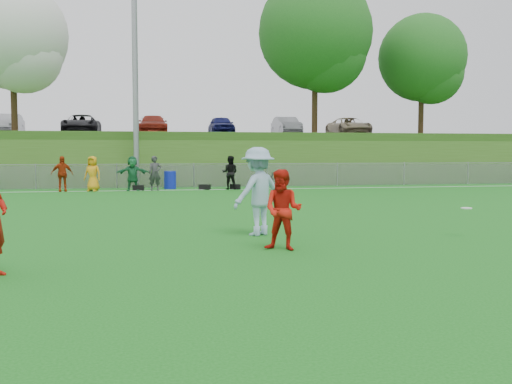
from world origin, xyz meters
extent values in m
plane|color=#135C13|center=(0.00, 0.00, 0.00)|extent=(120.00, 120.00, 0.00)
cube|color=white|center=(0.00, 18.00, 0.01)|extent=(60.00, 0.10, 0.01)
cube|color=gray|center=(0.00, 20.00, 0.60)|extent=(58.00, 0.02, 1.20)
cube|color=gray|center=(0.00, 20.00, 1.25)|extent=(58.00, 0.04, 0.04)
cylinder|color=gray|center=(-3.00, 20.80, 6.00)|extent=(0.30, 0.30, 12.00)
cube|color=#2D5217|center=(0.00, 31.00, 1.50)|extent=(120.00, 18.00, 3.00)
cube|color=black|center=(0.00, 33.00, 3.05)|extent=(120.00, 12.00, 0.10)
cylinder|color=black|center=(-10.00, 25.00, 6.75)|extent=(0.36, 0.36, 7.50)
sphere|color=silver|center=(-10.00, 25.00, 8.62)|extent=(6.30, 6.30, 6.30)
sphere|color=silver|center=(-9.40, 24.70, 7.50)|extent=(4.50, 4.50, 4.50)
cylinder|color=black|center=(8.00, 24.50, 7.25)|extent=(0.36, 0.36, 8.50)
sphere|color=#144D18|center=(8.00, 24.50, 9.38)|extent=(7.14, 7.14, 7.14)
sphere|color=#144D18|center=(8.60, 24.20, 8.10)|extent=(5.10, 5.10, 5.10)
cylinder|color=black|center=(16.00, 26.00, 6.50)|extent=(0.36, 0.36, 7.00)
sphere|color=#144D18|center=(16.00, 26.00, 8.25)|extent=(5.88, 5.88, 5.88)
sphere|color=#144D18|center=(16.60, 25.70, 7.20)|extent=(4.20, 4.20, 4.20)
imported|color=#AFAEB4|center=(-12.00, 32.00, 3.82)|extent=(1.52, 4.37, 1.44)
imported|color=black|center=(-7.00, 32.00, 3.82)|extent=(2.39, 5.18, 1.44)
imported|color=maroon|center=(-2.00, 32.00, 3.82)|extent=(2.02, 4.96, 1.44)
imported|color=#11154E|center=(3.00, 32.00, 3.82)|extent=(1.70, 4.23, 1.44)
imported|color=gray|center=(8.00, 32.00, 3.82)|extent=(1.52, 4.37, 1.44)
imported|color=#9B8A69|center=(13.00, 32.00, 3.82)|extent=(2.39, 5.18, 1.44)
imported|color=#A22A0B|center=(-6.44, 18.00, 0.85)|extent=(1.05, 0.58, 1.69)
imported|color=orange|center=(-5.03, 18.00, 0.85)|extent=(0.97, 0.81, 1.69)
imported|color=#1C6B3B|center=(-3.14, 18.00, 0.85)|extent=(1.61, 0.66, 1.69)
imported|color=#323235|center=(-2.07, 18.00, 0.85)|extent=(0.67, 0.49, 1.69)
imported|color=black|center=(1.66, 18.00, 0.85)|extent=(0.99, 0.88, 1.69)
cube|color=black|center=(-2.88, 18.10, 0.13)|extent=(0.56, 0.31, 0.26)
cube|color=black|center=(0.39, 18.10, 0.13)|extent=(0.62, 0.52, 0.26)
cube|color=black|center=(1.93, 18.10, 0.13)|extent=(0.58, 0.36, 0.26)
cube|color=black|center=(4.28, 18.10, 0.13)|extent=(0.60, 0.41, 0.26)
imported|color=red|center=(0.17, 0.33, 0.79)|extent=(0.96, 0.90, 1.58)
imported|color=#92B0CB|center=(0.06, 2.37, 1.01)|extent=(1.51, 1.32, 2.03)
cylinder|color=white|center=(4.62, 1.22, 0.65)|extent=(0.25, 0.25, 0.02)
cylinder|color=#101EAF|center=(-1.30, 19.00, 0.45)|extent=(0.74, 0.74, 0.91)
imported|color=#2F2F31|center=(3.35, 17.84, 0.44)|extent=(1.69, 0.62, 0.89)
camera|label=1|loc=(-2.41, -10.41, 1.94)|focal=40.00mm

